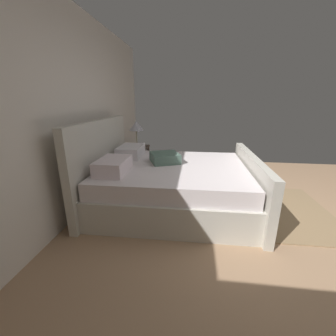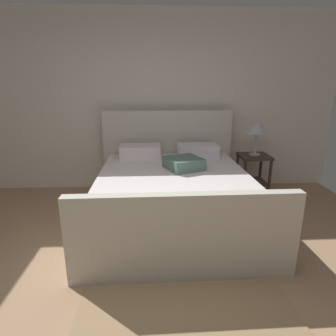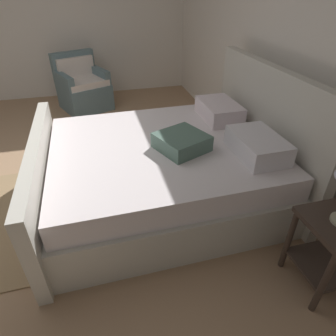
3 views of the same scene
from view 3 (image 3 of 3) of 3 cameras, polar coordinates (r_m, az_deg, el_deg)
name	(u,v)px [view 3 (image 3 of 3)]	position (r m, az deg, el deg)	size (l,w,h in m)	color
ground_plane	(13,193)	(3.54, -28.13, -4.28)	(6.09, 5.64, 0.02)	tan
wall_back	(277,45)	(3.42, 20.61, 21.74)	(6.21, 0.12, 2.69)	silver
wall_side_left	(23,18)	(6.01, -26.68, 24.78)	(0.12, 5.76, 2.69)	silver
bed	(167,167)	(2.87, -0.18, 0.22)	(1.96, 2.29, 1.25)	beige
nightstand_right	(333,243)	(2.34, 29.72, -12.69)	(0.44, 0.44, 0.60)	#3B2E26
armchair	(83,88)	(5.33, -16.39, 14.86)	(0.95, 0.95, 0.90)	slate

